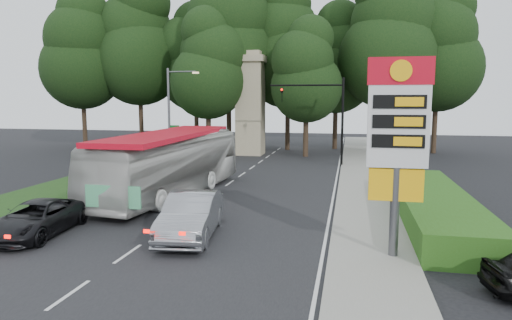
% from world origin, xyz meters
% --- Properties ---
extents(ground, '(120.00, 120.00, 0.00)m').
position_xyz_m(ground, '(0.00, 0.00, 0.00)').
color(ground, black).
rests_on(ground, ground).
extents(road_surface, '(14.00, 80.00, 0.02)m').
position_xyz_m(road_surface, '(0.00, 12.00, 0.01)').
color(road_surface, black).
rests_on(road_surface, ground).
extents(sidewalk_right, '(3.00, 80.00, 0.12)m').
position_xyz_m(sidewalk_right, '(8.50, 12.00, 0.06)').
color(sidewalk_right, gray).
rests_on(sidewalk_right, ground).
extents(grass_verge_left, '(5.00, 50.00, 0.02)m').
position_xyz_m(grass_verge_left, '(-9.50, 18.00, 0.01)').
color(grass_verge_left, '#193814').
rests_on(grass_verge_left, ground).
extents(hedge, '(3.00, 14.00, 1.20)m').
position_xyz_m(hedge, '(11.50, 8.00, 0.60)').
color(hedge, '#2A5316').
rests_on(hedge, ground).
extents(gas_station_pylon, '(2.10, 0.45, 6.85)m').
position_xyz_m(gas_station_pylon, '(9.20, 1.99, 4.45)').
color(gas_station_pylon, '#59595E').
rests_on(gas_station_pylon, ground).
extents(traffic_signal_mast, '(6.10, 0.35, 7.20)m').
position_xyz_m(traffic_signal_mast, '(5.68, 24.00, 4.67)').
color(traffic_signal_mast, black).
rests_on(traffic_signal_mast, ground).
extents(streetlight_signs, '(2.75, 0.98, 8.00)m').
position_xyz_m(streetlight_signs, '(-6.99, 22.01, 4.44)').
color(streetlight_signs, '#59595E').
rests_on(streetlight_signs, ground).
extents(monument, '(3.00, 3.00, 10.05)m').
position_xyz_m(monument, '(-2.00, 30.00, 5.10)').
color(monument, tan).
rests_on(monument, ground).
extents(tree_far_west, '(8.96, 8.96, 17.60)m').
position_xyz_m(tree_far_west, '(-22.00, 33.00, 10.68)').
color(tree_far_west, '#2D2116').
rests_on(tree_far_west, ground).
extents(tree_west_mid, '(9.80, 9.80, 19.25)m').
position_xyz_m(tree_west_mid, '(-16.00, 35.00, 11.69)').
color(tree_west_mid, '#2D2116').
rests_on(tree_west_mid, ground).
extents(tree_west_near, '(8.40, 8.40, 16.50)m').
position_xyz_m(tree_west_near, '(-10.00, 37.00, 10.02)').
color(tree_west_near, '#2D2116').
rests_on(tree_west_near, ground).
extents(tree_center_left, '(10.08, 10.08, 19.80)m').
position_xyz_m(tree_center_left, '(-5.00, 33.00, 12.02)').
color(tree_center_left, '#2D2116').
rests_on(tree_center_left, ground).
extents(tree_center_right, '(9.24, 9.24, 18.15)m').
position_xyz_m(tree_center_right, '(1.00, 35.00, 11.02)').
color(tree_center_right, '#2D2116').
rests_on(tree_center_right, ground).
extents(tree_east_near, '(8.12, 8.12, 15.95)m').
position_xyz_m(tree_east_near, '(6.00, 37.00, 9.68)').
color(tree_east_near, '#2D2116').
rests_on(tree_east_near, ground).
extents(tree_east_mid, '(9.52, 9.52, 18.70)m').
position_xyz_m(tree_east_mid, '(11.00, 33.00, 11.35)').
color(tree_east_mid, '#2D2116').
rests_on(tree_east_mid, ground).
extents(tree_far_east, '(8.68, 8.68, 17.05)m').
position_xyz_m(tree_far_east, '(16.00, 35.00, 10.35)').
color(tree_far_east, '#2D2116').
rests_on(tree_far_east, ground).
extents(tree_monument_left, '(7.28, 7.28, 14.30)m').
position_xyz_m(tree_monument_left, '(-6.00, 29.00, 8.68)').
color(tree_monument_left, '#2D2116').
rests_on(tree_monument_left, ground).
extents(tree_monument_right, '(6.72, 6.72, 13.20)m').
position_xyz_m(tree_monument_right, '(3.50, 29.50, 8.01)').
color(tree_monument_right, '#2D2116').
rests_on(tree_monument_right, ground).
extents(transit_bus, '(4.61, 13.26, 3.62)m').
position_xyz_m(transit_bus, '(-2.32, 10.11, 1.81)').
color(transit_bus, beige).
rests_on(transit_bus, ground).
extents(sedan_silver, '(2.53, 5.51, 1.75)m').
position_xyz_m(sedan_silver, '(1.50, 2.99, 0.88)').
color(sedan_silver, '#9A9BA1').
rests_on(sedan_silver, ground).
extents(suv_charcoal, '(2.67, 5.13, 1.38)m').
position_xyz_m(suv_charcoal, '(-4.70, 1.87, 0.69)').
color(suv_charcoal, black).
rests_on(suv_charcoal, ground).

